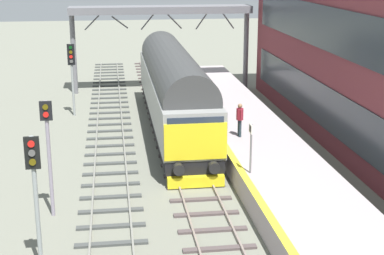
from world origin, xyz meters
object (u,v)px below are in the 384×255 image
Objects in this scene: signal_post_mid at (48,146)px; signal_post_near at (35,186)px; diesel_locomotive at (173,88)px; waiting_passenger at (240,117)px; platform_number_sign at (251,141)px; signal_post_far at (72,69)px.

signal_post_near is at bearing -90.00° from signal_post_mid.
diesel_locomotive is 5.54m from waiting_passenger.
platform_number_sign is (7.79, 0.86, -0.42)m from signal_post_mid.
waiting_passenger is (8.45, 9.98, -0.83)m from signal_post_near.
platform_number_sign is at bearing -60.80° from signal_post_far.
diesel_locomotive is 4.01× the size of signal_post_near.
platform_number_sign is at bearing 6.27° from signal_post_mid.
signal_post_near is 0.99× the size of signal_post_far.
signal_post_mid is at bearing -90.00° from signal_post_far.
platform_number_sign is (2.04, -9.82, -0.12)m from diesel_locomotive.
waiting_passenger is at bearing -46.59° from signal_post_far.
signal_post_mid is 1.00× the size of signal_post_far.
waiting_passenger is (8.45, 5.86, -0.79)m from signal_post_mid.
signal_post_near is (-5.75, -14.80, 0.34)m from diesel_locomotive.
diesel_locomotive is at bearing 61.71° from signal_post_mid.
signal_post_far is at bearing 144.38° from diesel_locomotive.
signal_post_far is (0.00, 18.92, 0.08)m from signal_post_near.
signal_post_far is 12.33m from waiting_passenger.
platform_number_sign is at bearing 32.56° from signal_post_near.
signal_post_near is at bearing -147.44° from platform_number_sign.
diesel_locomotive is at bearing 25.43° from waiting_passenger.
signal_post_mid is at bearing -118.29° from diesel_locomotive.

